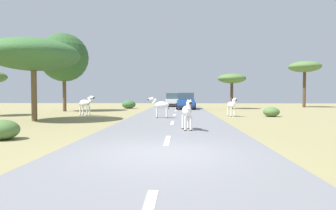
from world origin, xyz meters
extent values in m
plane|color=#8E8456|center=(0.00, 0.00, 0.00)|extent=(90.00, 90.00, 0.00)
cube|color=slate|center=(0.04, 0.00, 0.03)|extent=(6.00, 64.00, 0.05)
cube|color=silver|center=(0.04, 2.00, 0.05)|extent=(0.16, 2.00, 0.01)
cube|color=silver|center=(0.04, 8.00, 0.05)|extent=(0.16, 2.00, 0.01)
cube|color=silver|center=(0.04, 14.00, 0.05)|extent=(0.16, 2.00, 0.01)
cube|color=silver|center=(0.04, 20.00, 0.05)|extent=(0.16, 2.00, 0.01)
cube|color=silver|center=(0.04, 26.00, 0.05)|extent=(0.16, 2.00, 0.01)
ellipsoid|color=silver|center=(0.75, 4.85, 0.89)|extent=(0.52, 1.00, 0.45)
cylinder|color=silver|center=(0.68, 4.53, 0.37)|extent=(0.11, 0.11, 0.65)
cylinder|color=#28231E|center=(0.68, 4.53, 0.07)|extent=(0.12, 0.12, 0.04)
cylinder|color=silver|center=(0.92, 4.57, 0.37)|extent=(0.11, 0.11, 0.65)
cylinder|color=#28231E|center=(0.92, 4.57, 0.07)|extent=(0.12, 0.12, 0.04)
cylinder|color=silver|center=(0.59, 5.14, 0.37)|extent=(0.11, 0.11, 0.65)
cylinder|color=#28231E|center=(0.59, 5.14, 0.07)|extent=(0.12, 0.12, 0.04)
cylinder|color=silver|center=(0.82, 5.18, 0.37)|extent=(0.11, 0.11, 0.65)
cylinder|color=#28231E|center=(0.82, 5.18, 0.07)|extent=(0.12, 0.12, 0.04)
cylinder|color=silver|center=(0.83, 4.40, 1.12)|extent=(0.22, 0.36, 0.38)
cube|color=black|center=(0.83, 4.40, 1.19)|extent=(0.08, 0.31, 0.26)
ellipsoid|color=silver|center=(0.86, 4.18, 1.26)|extent=(0.24, 0.44, 0.21)
ellipsoid|color=black|center=(0.89, 4.02, 1.24)|extent=(0.14, 0.16, 0.12)
cone|color=silver|center=(0.79, 4.28, 1.36)|extent=(0.09, 0.09, 0.12)
cone|color=silver|center=(0.90, 4.30, 1.36)|extent=(0.09, 0.09, 0.12)
cylinder|color=black|center=(0.68, 5.32, 0.80)|extent=(0.06, 0.14, 0.38)
ellipsoid|color=silver|center=(4.18, 13.31, 0.86)|extent=(0.60, 1.03, 0.46)
cylinder|color=silver|center=(4.13, 12.97, 0.33)|extent=(0.12, 0.12, 0.66)
cylinder|color=#28231E|center=(4.13, 12.97, 0.02)|extent=(0.13, 0.13, 0.04)
cylinder|color=silver|center=(4.37, 13.03, 0.33)|extent=(0.12, 0.12, 0.66)
cylinder|color=#28231E|center=(4.37, 13.03, 0.02)|extent=(0.13, 0.13, 0.04)
cylinder|color=silver|center=(3.98, 13.59, 0.33)|extent=(0.12, 0.12, 0.66)
cylinder|color=#28231E|center=(3.98, 13.59, 0.02)|extent=(0.13, 0.13, 0.04)
cylinder|color=silver|center=(4.22, 13.64, 0.33)|extent=(0.12, 0.12, 0.66)
cylinder|color=#28231E|center=(4.22, 13.64, 0.02)|extent=(0.13, 0.13, 0.04)
cylinder|color=silver|center=(4.28, 12.85, 1.09)|extent=(0.25, 0.38, 0.39)
cube|color=black|center=(4.28, 12.85, 1.17)|extent=(0.11, 0.32, 0.27)
ellipsoid|color=silver|center=(4.33, 12.63, 1.24)|extent=(0.27, 0.45, 0.21)
ellipsoid|color=black|center=(4.37, 12.47, 1.22)|extent=(0.15, 0.17, 0.13)
cone|color=silver|center=(4.25, 12.72, 1.34)|extent=(0.10, 0.10, 0.12)
cone|color=silver|center=(4.37, 12.75, 1.34)|extent=(0.10, 0.10, 0.12)
cylinder|color=black|center=(4.06, 13.78, 0.77)|extent=(0.07, 0.14, 0.39)
ellipsoid|color=silver|center=(-0.74, 11.15, 0.91)|extent=(0.98, 0.40, 0.46)
cylinder|color=silver|center=(-1.05, 11.27, 0.38)|extent=(0.10, 0.10, 0.66)
cylinder|color=#28231E|center=(-1.05, 11.27, 0.07)|extent=(0.11, 0.11, 0.04)
cylinder|color=silver|center=(-1.06, 11.03, 0.38)|extent=(0.10, 0.10, 0.66)
cylinder|color=#28231E|center=(-1.06, 11.03, 0.07)|extent=(0.11, 0.11, 0.04)
cylinder|color=silver|center=(-0.42, 11.27, 0.38)|extent=(0.10, 0.10, 0.66)
cylinder|color=#28231E|center=(-0.42, 11.27, 0.07)|extent=(0.11, 0.11, 0.04)
cylinder|color=silver|center=(-0.42, 11.02, 0.38)|extent=(0.10, 0.10, 0.66)
cylinder|color=#28231E|center=(-0.42, 11.02, 0.07)|extent=(0.11, 0.11, 0.04)
cylinder|color=silver|center=(-1.20, 11.15, 1.15)|extent=(0.35, 0.18, 0.39)
cube|color=black|center=(-1.20, 11.15, 1.23)|extent=(0.32, 0.04, 0.27)
ellipsoid|color=silver|center=(-1.43, 11.15, 1.29)|extent=(0.43, 0.18, 0.21)
ellipsoid|color=black|center=(-1.60, 11.16, 1.28)|extent=(0.15, 0.13, 0.13)
cone|color=silver|center=(-1.33, 11.22, 1.40)|extent=(0.08, 0.08, 0.12)
cone|color=silver|center=(-1.33, 11.09, 1.40)|extent=(0.08, 0.08, 0.12)
cylinder|color=black|center=(-0.25, 11.14, 0.82)|extent=(0.14, 0.04, 0.39)
ellipsoid|color=silver|center=(-6.78, 13.77, 0.95)|extent=(1.15, 0.90, 0.51)
cylinder|color=silver|center=(-6.53, 13.48, 0.37)|extent=(0.15, 0.15, 0.74)
cylinder|color=#28231E|center=(-6.53, 13.48, 0.02)|extent=(0.17, 0.17, 0.05)
cylinder|color=silver|center=(-6.40, 13.72, 0.37)|extent=(0.15, 0.15, 0.74)
cylinder|color=#28231E|center=(-6.40, 13.72, 0.02)|extent=(0.17, 0.17, 0.05)
cylinder|color=silver|center=(-7.15, 13.82, 0.37)|extent=(0.15, 0.15, 0.74)
cylinder|color=#28231E|center=(-7.15, 13.82, 0.02)|extent=(0.17, 0.17, 0.05)
cylinder|color=silver|center=(-7.02, 14.06, 0.37)|extent=(0.15, 0.15, 0.74)
cylinder|color=#28231E|center=(-7.02, 14.06, 0.02)|extent=(0.17, 0.17, 0.05)
cylinder|color=silver|center=(-6.32, 13.52, 1.21)|extent=(0.43, 0.36, 0.43)
cube|color=black|center=(-6.32, 13.52, 1.30)|extent=(0.33, 0.21, 0.30)
ellipsoid|color=silver|center=(-6.10, 13.39, 1.38)|extent=(0.51, 0.40, 0.24)
ellipsoid|color=black|center=(-5.94, 13.30, 1.36)|extent=(0.21, 0.20, 0.14)
cone|color=silver|center=(-6.24, 13.39, 1.49)|extent=(0.12, 0.12, 0.14)
cone|color=silver|center=(-6.17, 13.51, 1.49)|extent=(0.12, 0.12, 0.14)
cylinder|color=black|center=(-7.25, 14.03, 0.85)|extent=(0.15, 0.11, 0.44)
cube|color=#1E479E|center=(1.14, 23.18, 0.63)|extent=(1.98, 4.27, 0.80)
cube|color=#334751|center=(1.15, 23.38, 1.41)|extent=(1.73, 2.27, 0.76)
cube|color=black|center=(1.05, 21.03, 0.36)|extent=(1.72, 0.23, 0.24)
cylinder|color=black|center=(0.18, 21.87, 0.39)|extent=(0.25, 0.69, 0.68)
cylinder|color=black|center=(1.98, 21.80, 0.39)|extent=(0.25, 0.69, 0.68)
cylinder|color=black|center=(0.30, 24.57, 0.39)|extent=(0.25, 0.69, 0.68)
cylinder|color=black|center=(2.09, 24.49, 0.39)|extent=(0.25, 0.69, 0.68)
cube|color=white|center=(-0.53, 29.70, 0.63)|extent=(1.95, 4.26, 0.80)
cube|color=#334751|center=(-0.53, 29.90, 1.41)|extent=(1.72, 2.26, 0.76)
cube|color=black|center=(-0.45, 27.54, 0.36)|extent=(1.71, 0.22, 0.24)
cylinder|color=black|center=(-1.38, 28.32, 0.39)|extent=(0.24, 0.69, 0.68)
cylinder|color=black|center=(0.42, 28.38, 0.39)|extent=(0.24, 0.69, 0.68)
cylinder|color=black|center=(-1.47, 31.02, 0.39)|extent=(0.24, 0.69, 0.68)
cylinder|color=black|center=(0.32, 31.08, 0.39)|extent=(0.24, 0.69, 0.68)
cylinder|color=brown|center=(-10.49, 18.99, 1.64)|extent=(0.33, 0.33, 3.29)
sphere|color=#2D5628|center=(-10.49, 18.99, 5.10)|extent=(4.53, 4.53, 4.53)
cylinder|color=#4C3823|center=(15.99, 28.72, 2.20)|extent=(0.36, 0.36, 4.40)
ellipsoid|color=#4C7038|center=(15.99, 28.72, 5.08)|extent=(3.88, 3.88, 1.36)
cylinder|color=brown|center=(-8.25, 9.11, 1.51)|extent=(0.32, 0.32, 3.02)
ellipsoid|color=#386633|center=(-8.25, 9.11, 3.95)|extent=(5.34, 5.34, 1.87)
cylinder|color=#4C3823|center=(6.22, 24.40, 1.42)|extent=(0.32, 0.32, 2.85)
ellipsoid|color=#4C7038|center=(6.22, 24.40, 3.39)|extent=(3.10, 3.10, 1.09)
ellipsoid|color=#4C7038|center=(7.05, 13.25, 0.35)|extent=(1.16, 1.05, 0.70)
ellipsoid|color=#4C7038|center=(-5.79, 2.19, 0.35)|extent=(1.18, 1.06, 0.71)
ellipsoid|color=#386633|center=(-5.40, 24.75, 0.47)|extent=(1.56, 1.41, 0.94)
camera|label=1|loc=(0.46, -7.48, 1.59)|focal=30.36mm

